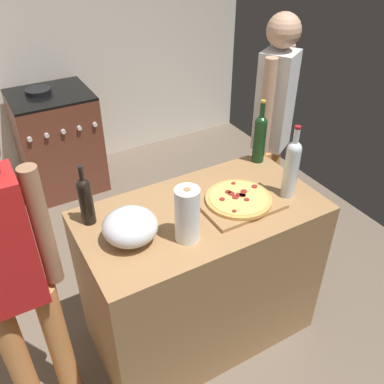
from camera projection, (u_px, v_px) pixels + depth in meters
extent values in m
cube|color=#6B5B4C|center=(111.00, 255.00, 3.19)|extent=(4.15, 3.54, 0.02)
cube|color=silver|center=(30.00, 33.00, 3.53)|extent=(4.15, 0.10, 2.60)
cube|color=#9E7247|center=(201.00, 275.00, 2.37)|extent=(1.24, 0.67, 0.93)
cube|color=#9E7247|center=(238.00, 202.00, 2.14)|extent=(0.40, 0.32, 0.02)
cylinder|color=tan|center=(238.00, 199.00, 2.13)|extent=(0.34, 0.34, 0.02)
cylinder|color=#EAC660|center=(239.00, 197.00, 2.13)|extent=(0.30, 0.30, 0.00)
cylinder|color=maroon|center=(222.00, 199.00, 2.11)|extent=(0.03, 0.03, 0.01)
cylinder|color=maroon|center=(235.00, 197.00, 2.12)|extent=(0.03, 0.03, 0.01)
cylinder|color=maroon|center=(239.00, 195.00, 2.14)|extent=(0.03, 0.03, 0.01)
cylinder|color=maroon|center=(228.00, 192.00, 2.16)|extent=(0.03, 0.03, 0.01)
cylinder|color=maroon|center=(234.00, 211.00, 2.02)|extent=(0.02, 0.02, 0.01)
cylinder|color=maroon|center=(244.00, 192.00, 2.16)|extent=(0.04, 0.04, 0.01)
cylinder|color=maroon|center=(243.00, 196.00, 2.13)|extent=(0.03, 0.03, 0.01)
cylinder|color=maroon|center=(233.00, 183.00, 2.22)|extent=(0.02, 0.02, 0.01)
cylinder|color=maroon|center=(243.00, 195.00, 2.13)|extent=(0.03, 0.03, 0.01)
cylinder|color=maroon|center=(247.00, 200.00, 2.10)|extent=(0.03, 0.03, 0.01)
cylinder|color=maroon|center=(231.00, 194.00, 2.15)|extent=(0.03, 0.03, 0.01)
cylinder|color=maroon|center=(254.00, 187.00, 2.20)|extent=(0.03, 0.03, 0.01)
cylinder|color=#B2B2B7|center=(132.00, 239.00, 1.92)|extent=(0.11, 0.11, 0.01)
ellipsoid|color=silver|center=(130.00, 226.00, 1.87)|extent=(0.25, 0.25, 0.15)
cylinder|color=white|center=(187.00, 215.00, 1.85)|extent=(0.11, 0.11, 0.27)
cylinder|color=#997551|center=(187.00, 214.00, 1.85)|extent=(0.03, 0.03, 0.27)
cylinder|color=silver|center=(291.00, 173.00, 2.13)|extent=(0.08, 0.08, 0.28)
sphere|color=silver|center=(294.00, 149.00, 2.05)|extent=(0.08, 0.08, 0.08)
cylinder|color=silver|center=(296.00, 137.00, 2.01)|extent=(0.03, 0.03, 0.09)
cylinder|color=maroon|center=(298.00, 127.00, 1.99)|extent=(0.03, 0.03, 0.01)
cylinder|color=#143819|center=(259.00, 142.00, 2.44)|extent=(0.07, 0.07, 0.25)
sphere|color=#143819|center=(261.00, 122.00, 2.36)|extent=(0.07, 0.07, 0.07)
cylinder|color=#143819|center=(262.00, 111.00, 2.32)|extent=(0.03, 0.03, 0.10)
cylinder|color=gold|center=(263.00, 101.00, 2.29)|extent=(0.03, 0.03, 0.01)
cylinder|color=black|center=(87.00, 204.00, 1.97)|extent=(0.07, 0.07, 0.21)
sphere|color=black|center=(83.00, 185.00, 1.91)|extent=(0.07, 0.07, 0.07)
cylinder|color=black|center=(81.00, 175.00, 1.87)|extent=(0.02, 0.02, 0.07)
cylinder|color=black|center=(80.00, 167.00, 1.85)|extent=(0.03, 0.03, 0.01)
cube|color=brown|center=(59.00, 143.00, 3.72)|extent=(0.66, 0.60, 0.88)
cube|color=black|center=(49.00, 95.00, 3.47)|extent=(0.66, 0.60, 0.02)
cylinder|color=silver|center=(30.00, 139.00, 3.25)|extent=(0.04, 0.02, 0.04)
cylinder|color=silver|center=(47.00, 135.00, 3.31)|extent=(0.04, 0.02, 0.04)
cylinder|color=silver|center=(63.00, 132.00, 3.36)|extent=(0.04, 0.02, 0.04)
cylinder|color=silver|center=(79.00, 128.00, 3.41)|extent=(0.04, 0.02, 0.04)
cylinder|color=silver|center=(95.00, 125.00, 3.47)|extent=(0.04, 0.02, 0.04)
cylinder|color=black|center=(38.00, 91.00, 3.45)|extent=(0.21, 0.21, 0.04)
cylinder|color=#D88C4C|center=(18.00, 361.00, 2.00)|extent=(0.11, 0.11, 0.81)
cylinder|color=#D88C4C|center=(59.00, 344.00, 2.08)|extent=(0.11, 0.11, 0.81)
cube|color=red|center=(1.00, 244.00, 1.63)|extent=(0.23, 0.20, 0.61)
cylinder|color=#936B4C|center=(42.00, 228.00, 1.69)|extent=(0.08, 0.08, 0.57)
cylinder|color=#D88C4C|center=(269.00, 189.00, 3.16)|extent=(0.11, 0.11, 0.85)
cylinder|color=#D88C4C|center=(259.00, 202.00, 3.02)|extent=(0.11, 0.11, 0.85)
cube|color=silver|center=(275.00, 101.00, 2.66)|extent=(0.28, 0.28, 0.63)
cylinder|color=tan|center=(284.00, 91.00, 2.76)|extent=(0.08, 0.08, 0.60)
cylinder|color=tan|center=(267.00, 107.00, 2.55)|extent=(0.08, 0.08, 0.60)
sphere|color=tan|center=(284.00, 30.00, 2.42)|extent=(0.20, 0.20, 0.20)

